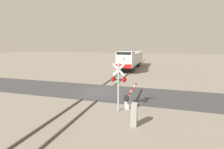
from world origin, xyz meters
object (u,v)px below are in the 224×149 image
Objects in this scene: locomotive at (131,59)px; crossing_gate at (129,97)px; utility_cabinet at (134,115)px; crossing_signal at (118,82)px.

locomotive is 21.98m from crossing_gate.
crossing_gate is 3.64× the size of utility_cabinet.
locomotive reaches higher than crossing_signal.
locomotive is 2.85× the size of crossing_gate.
crossing_signal reaches higher than utility_cabinet.
crossing_gate is (3.70, -21.63, -1.25)m from locomotive.
locomotive is at bearing 99.70° from crossing_gate.
crossing_gate is at bearing 106.01° from utility_cabinet.
crossing_signal is at bearing 126.43° from utility_cabinet.
locomotive is 4.17× the size of crossing_signal.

